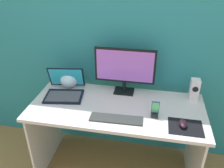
{
  "coord_description": "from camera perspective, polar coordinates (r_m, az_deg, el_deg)",
  "views": [
    {
      "loc": [
        0.26,
        -1.59,
        1.86
      ],
      "look_at": [
        -0.04,
        -0.02,
        0.97
      ],
      "focal_mm": 37.12,
      "sensor_mm": 36.0,
      "label": 1
    }
  ],
  "objects": [
    {
      "name": "speaker_right",
      "position": [
        2.12,
        19.63,
        -1.24
      ],
      "size": [
        0.08,
        0.08,
        0.19
      ],
      "color": "silver",
      "rests_on": "desk"
    },
    {
      "name": "monitor",
      "position": [
        2.04,
        3.15,
        3.84
      ],
      "size": [
        0.54,
        0.14,
        0.42
      ],
      "color": "black",
      "rests_on": "desk"
    },
    {
      "name": "desk",
      "position": [
        2.04,
        1.1,
        -9.0
      ],
      "size": [
        1.46,
        0.65,
        0.75
      ],
      "color": "beige",
      "rests_on": "ground_plane"
    },
    {
      "name": "laptop",
      "position": [
        2.13,
        -11.55,
        -1.38
      ],
      "size": [
        0.37,
        0.36,
        0.23
      ],
      "color": "black",
      "rests_on": "desk"
    },
    {
      "name": "keyboard_external",
      "position": [
        1.8,
        1.05,
        -8.58
      ],
      "size": [
        0.41,
        0.12,
        0.01
      ],
      "primitive_type": "cube",
      "rotation": [
        0.0,
        0.0,
        0.03
      ],
      "color": "#282A29",
      "rests_on": "desk"
    },
    {
      "name": "mousepad",
      "position": [
        1.81,
        17.66,
        -10.06
      ],
      "size": [
        0.25,
        0.2,
        0.0
      ],
      "primitive_type": "cube",
      "color": "black",
      "rests_on": "desk"
    },
    {
      "name": "fishbowl",
      "position": [
        2.23,
        -10.54,
        1.2
      ],
      "size": [
        0.17,
        0.17,
        0.17
      ],
      "primitive_type": "sphere",
      "color": "silver",
      "rests_on": "desk"
    },
    {
      "name": "phone_in_dock",
      "position": [
        1.84,
        10.54,
        -6.55
      ],
      "size": [
        0.06,
        0.05,
        0.14
      ],
      "color": "black",
      "rests_on": "desk"
    },
    {
      "name": "mouse",
      "position": [
        1.81,
        17.09,
        -9.36
      ],
      "size": [
        0.06,
        0.1,
        0.04
      ],
      "primitive_type": "ellipsoid",
      "rotation": [
        0.0,
        0.0,
        0.02
      ],
      "color": "black",
      "rests_on": "mousepad"
    },
    {
      "name": "ground_plane",
      "position": [
        2.46,
        0.97,
        -20.08
      ],
      "size": [
        8.0,
        8.0,
        0.0
      ],
      "primitive_type": "plane",
      "color": "olive"
    },
    {
      "name": "wall_back",
      "position": [
        2.11,
        3.24,
        12.21
      ],
      "size": [
        6.0,
        0.04,
        2.5
      ],
      "primitive_type": "cube",
      "color": "#257679",
      "rests_on": "ground_plane"
    }
  ]
}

